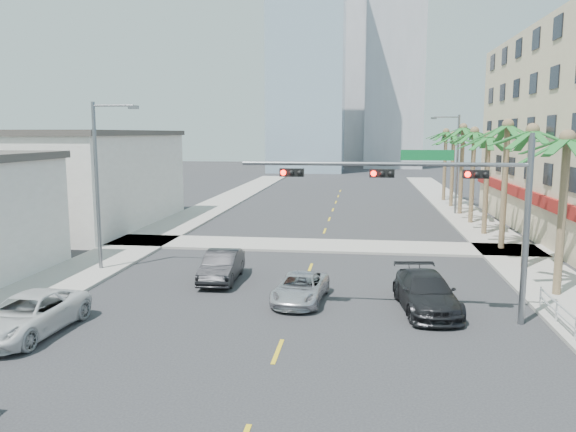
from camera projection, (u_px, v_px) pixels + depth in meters
The scene contains 24 objects.
ground at pixel (256, 408), 15.22m from camera, with size 260.00×260.00×0.00m, color #262628.
sidewalk_right at pixel (518, 257), 33.27m from camera, with size 4.00×120.00×0.15m, color gray.
sidewalk_left at pixel (132, 247), 36.38m from camera, with size 4.00×120.00×0.15m, color gray.
sidewalk_cross at pixel (319, 246), 36.79m from camera, with size 80.00×4.00×0.15m, color gray.
building_left_far at pixel (81, 181), 44.68m from camera, with size 11.00×18.00×7.20m, color beige.
tower_far_left at pixel (307, 44), 105.90m from camera, with size 14.00×14.00×48.00m, color #99B2C6.
tower_far_right at pixel (395, 24), 117.53m from camera, with size 12.00×12.00×60.00m, color #ADADB2.
tower_far_center at pixel (340, 76), 135.12m from camera, with size 16.00×16.00×42.00m, color #ADADB2.
traffic_signal_mast at pixel (441, 194), 21.53m from camera, with size 11.12×0.54×7.20m.
palm_tree_0 at pixel (567, 140), 24.45m from camera, with size 4.80×4.80×7.80m.
palm_tree_1 at pixel (532, 132), 29.50m from camera, with size 4.80×4.80×8.16m.
palm_tree_2 at pixel (508, 127), 34.55m from camera, with size 4.80×4.80×8.52m.
palm_tree_3 at pixel (489, 137), 39.75m from camera, with size 4.80×4.80×7.80m.
palm_tree_4 at pixel (475, 132), 44.80m from camera, with size 4.80×4.80×8.16m.
palm_tree_5 at pixel (463, 129), 49.84m from camera, with size 4.80×4.80×8.52m.
palm_tree_6 at pixel (454, 136), 55.05m from camera, with size 4.80×4.80×7.80m.
palm_tree_7 at pixel (446, 133), 60.09m from camera, with size 4.80×4.80×8.16m.
streetlight_left at pixel (100, 178), 29.64m from camera, with size 2.55×0.25×9.00m.
streetlight_right at pixel (455, 159), 50.32m from camera, with size 2.55×0.25×9.00m.
guardrail at pixel (576, 326), 19.67m from camera, with size 0.08×8.08×1.00m.
car_parked_far at pixel (28, 315), 20.67m from camera, with size 2.46×5.34×1.48m, color silver.
car_lane_left at pixel (222, 266), 28.22m from camera, with size 1.60×4.60×1.51m, color black.
car_lane_center at pixel (300, 288), 24.74m from camera, with size 2.03×4.40×1.22m, color silver.
car_lane_right at pixel (426, 292), 23.51m from camera, with size 2.17×5.34×1.55m, color black.
Camera 1 is at (2.74, -14.06, 7.39)m, focal length 35.00 mm.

